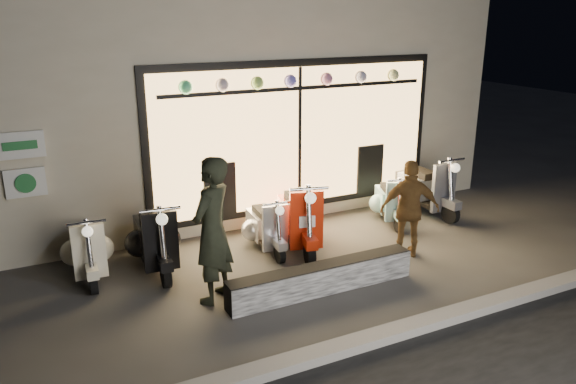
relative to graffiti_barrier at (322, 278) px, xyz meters
name	(u,v)px	position (x,y,z in m)	size (l,w,h in m)	color
ground	(311,270)	(0.19, 0.65, -0.20)	(40.00, 40.00, 0.00)	#383533
kerb	(393,333)	(0.19, -1.35, -0.14)	(40.00, 0.25, 0.12)	slate
shop_building	(200,88)	(0.19, 5.63, 1.90)	(10.20, 6.23, 4.20)	beige
graffiti_barrier	(322,278)	(0.00, 0.00, 0.00)	(2.71, 0.28, 0.40)	black
scooter_silver	(265,226)	(-0.05, 1.75, 0.16)	(0.47, 1.27, 0.91)	black
scooter_red	(298,217)	(0.47, 1.63, 0.26)	(0.79, 1.61, 1.15)	black
scooter_black	(154,238)	(-1.81, 1.86, 0.23)	(0.53, 1.51, 1.08)	black
scooter_cream	(87,247)	(-2.74, 2.03, 0.19)	(0.48, 1.36, 0.98)	black
scooter_blue	(390,200)	(2.51, 1.91, 0.16)	(0.70, 1.23, 0.89)	black
scooter_grey	(422,187)	(3.34, 2.05, 0.25)	(0.50, 1.55, 1.12)	black
man	(212,231)	(-1.36, 0.46, 0.77)	(0.71, 0.46, 1.94)	black
woman	(410,209)	(1.79, 0.45, 0.56)	(0.90, 0.37, 1.53)	brown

